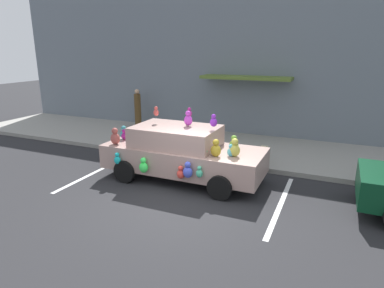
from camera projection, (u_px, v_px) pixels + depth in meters
name	position (u px, v px, depth m)	size (l,w,h in m)	color
ground_plane	(181.00, 204.00, 8.20)	(60.00, 60.00, 0.00)	#262628
sidewalk	(238.00, 148.00, 12.58)	(24.00, 4.00, 0.15)	gray
storefront_building	(256.00, 61.00, 13.61)	(24.00, 1.25, 6.40)	slate
parking_stripe_front	(281.00, 204.00, 8.21)	(0.12, 3.60, 0.01)	silver
parking_stripe_rear	(97.00, 171.00, 10.38)	(0.12, 3.60, 0.01)	silver
plush_covered_car	(181.00, 152.00, 9.60)	(4.58, 2.08, 2.04)	tan
teddy_bear_on_sidewalk	(264.00, 155.00, 10.67)	(0.30, 0.25, 0.57)	beige
pedestrian_near_shopfront	(138.00, 109.00, 15.46)	(0.30, 0.30, 1.74)	#533C1E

